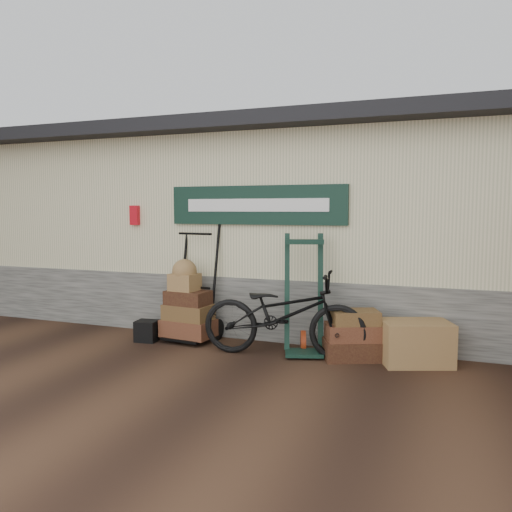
{
  "coord_description": "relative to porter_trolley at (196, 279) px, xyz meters",
  "views": [
    {
      "loc": [
        2.13,
        -5.65,
        1.89
      ],
      "look_at": [
        -0.28,
        0.9,
        1.24
      ],
      "focal_mm": 35.0,
      "sensor_mm": 36.0,
      "label": 1
    }
  ],
  "objects": [
    {
      "name": "station_building",
      "position": [
        1.17,
        1.95,
        0.73
      ],
      "size": [
        14.4,
        4.1,
        3.2
      ],
      "color": "#4C4C47",
      "rests_on": "ground"
    },
    {
      "name": "ground",
      "position": [
        1.17,
        -0.79,
        -0.88
      ],
      "size": [
        80.0,
        80.0,
        0.0
      ],
      "primitive_type": "plane",
      "color": "black",
      "rests_on": "ground"
    },
    {
      "name": "green_barrow",
      "position": [
        1.68,
        -0.21,
        -0.09
      ],
      "size": [
        0.69,
        0.63,
        1.57
      ],
      "primitive_type": null,
      "rotation": [
        0.0,
        0.0,
        0.3
      ],
      "color": "black",
      "rests_on": "ground"
    },
    {
      "name": "bicycle",
      "position": [
        1.47,
        -0.42,
        -0.26
      ],
      "size": [
        0.94,
        2.18,
        1.23
      ],
      "primitive_type": "imported",
      "rotation": [
        0.0,
        0.0,
        1.67
      ],
      "color": "black",
      "rests_on": "ground"
    },
    {
      "name": "wicker_hamper",
      "position": [
        3.09,
        -0.17,
        -0.62
      ],
      "size": [
        0.94,
        0.78,
        0.53
      ],
      "primitive_type": "cube",
      "rotation": [
        0.0,
        0.0,
        0.35
      ],
      "color": "brown",
      "rests_on": "ground"
    },
    {
      "name": "suitcase_stack",
      "position": [
        2.32,
        -0.23,
        -0.56
      ],
      "size": [
        0.83,
        0.69,
        0.63
      ],
      "primitive_type": null,
      "rotation": [
        0.0,
        0.0,
        0.39
      ],
      "color": "black",
      "rests_on": "ground"
    },
    {
      "name": "black_trunk",
      "position": [
        -0.59,
        -0.39,
        -0.73
      ],
      "size": [
        0.33,
        0.29,
        0.3
      ],
      "primitive_type": "cube",
      "rotation": [
        0.0,
        0.0,
        0.11
      ],
      "color": "black",
      "rests_on": "ground"
    },
    {
      "name": "porter_trolley",
      "position": [
        0.0,
        0.0,
        0.0
      ],
      "size": [
        0.95,
        0.75,
        1.76
      ],
      "primitive_type": null,
      "rotation": [
        0.0,
        0.0,
        -0.11
      ],
      "color": "black",
      "rests_on": "ground"
    }
  ]
}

